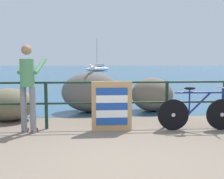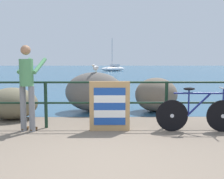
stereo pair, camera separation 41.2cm
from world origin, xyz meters
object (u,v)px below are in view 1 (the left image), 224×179
(breakwater_boulder_main, at_px, (91,92))
(breakwater_boulder_left, at_px, (9,104))
(breakwater_boulder_right, at_px, (152,94))
(folded_deckchair_stack, at_px, (112,106))
(sailboat, at_px, (98,68))
(bicycle, at_px, (198,112))
(person_at_railing, at_px, (28,84))
(seagull, at_px, (92,67))

(breakwater_boulder_main, xyz_separation_m, breakwater_boulder_left, (-2.01, -1.04, -0.17))
(breakwater_boulder_left, height_order, breakwater_boulder_right, breakwater_boulder_right)
(folded_deckchair_stack, relative_size, breakwater_boulder_main, 0.61)
(folded_deckchair_stack, height_order, sailboat, sailboat)
(breakwater_boulder_main, distance_m, sailboat, 32.92)
(bicycle, distance_m, breakwater_boulder_right, 2.32)
(bicycle, xyz_separation_m, person_at_railing, (-3.51, 0.07, 0.60))
(person_at_railing, bearing_deg, sailboat, 9.94)
(breakwater_boulder_right, bearing_deg, bicycle, -78.45)
(bicycle, xyz_separation_m, breakwater_boulder_main, (-2.25, 2.30, 0.18))
(breakwater_boulder_main, xyz_separation_m, breakwater_boulder_right, (1.79, -0.03, -0.08))
(person_at_railing, height_order, folded_deckchair_stack, person_at_railing)
(breakwater_boulder_left, bearing_deg, breakwater_boulder_right, 14.90)
(breakwater_boulder_left, relative_size, breakwater_boulder_right, 1.03)
(bicycle, xyz_separation_m, folded_deckchair_stack, (-1.82, 0.10, 0.13))
(bicycle, bearing_deg, seagull, 137.28)
(seagull, xyz_separation_m, sailboat, (0.98, 32.97, -0.86))
(person_at_railing, distance_m, breakwater_boulder_main, 2.59)
(breakwater_boulder_left, bearing_deg, bicycle, -16.46)
(person_at_railing, bearing_deg, bicycle, -77.50)
(seagull, bearing_deg, sailboat, -153.96)
(breakwater_boulder_main, bearing_deg, breakwater_boulder_left, -152.75)
(bicycle, relative_size, folded_deckchair_stack, 1.63)
(breakwater_boulder_main, relative_size, sailboat, 0.35)
(sailboat, bearing_deg, bicycle, 53.97)
(bicycle, bearing_deg, sailboat, 94.50)
(breakwater_boulder_main, distance_m, seagull, 0.71)
(sailboat, bearing_deg, folded_deckchair_stack, 51.01)
(bicycle, xyz_separation_m, seagull, (-2.21, 2.23, 0.89))
(bicycle, xyz_separation_m, sailboat, (-1.23, 35.20, 0.03))
(bicycle, bearing_deg, folded_deckchair_stack, 179.46)
(folded_deckchair_stack, bearing_deg, sailboat, 89.04)
(breakwater_boulder_right, distance_m, seagull, 1.92)
(breakwater_boulder_right, relative_size, sailboat, 0.25)
(breakwater_boulder_left, xyz_separation_m, seagull, (2.05, 0.97, 0.88))
(breakwater_boulder_main, height_order, breakwater_boulder_left, breakwater_boulder_main)
(folded_deckchair_stack, bearing_deg, bicycle, -3.04)
(breakwater_boulder_left, relative_size, seagull, 3.82)
(sailboat, bearing_deg, person_at_railing, 48.25)
(sailboat, bearing_deg, breakwater_boulder_right, 53.30)
(sailboat, bearing_deg, breakwater_boulder_left, 46.86)
(bicycle, height_order, folded_deckchair_stack, folded_deckchair_stack)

